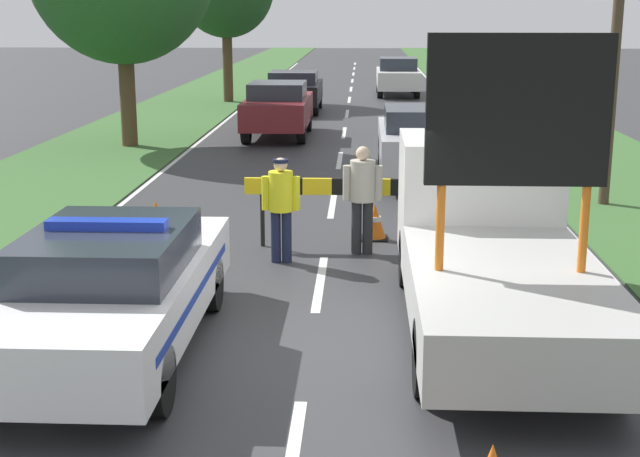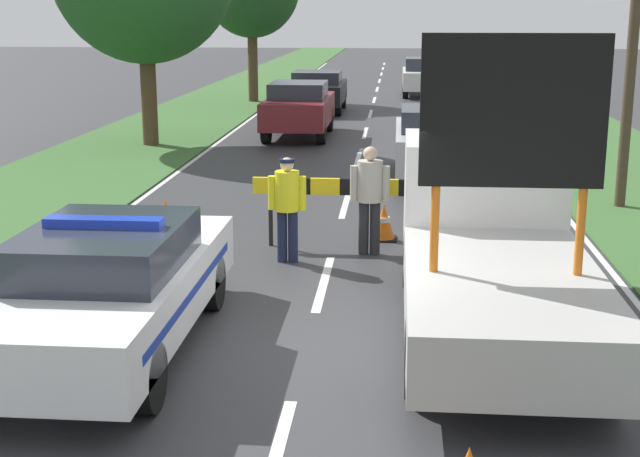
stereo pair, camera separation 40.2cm
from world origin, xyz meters
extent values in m
plane|color=#333335|center=(0.00, 0.00, 0.00)|extent=(160.00, 160.00, 0.00)
cube|color=silver|center=(0.00, 2.39, 0.00)|extent=(0.12, 2.57, 0.01)
cube|color=silver|center=(0.00, 7.54, 0.00)|extent=(0.12, 2.57, 0.01)
cube|color=silver|center=(0.00, 12.69, 0.00)|extent=(0.12, 2.57, 0.01)
cube|color=silver|center=(0.00, 17.84, 0.00)|extent=(0.12, 2.57, 0.01)
cube|color=silver|center=(0.00, 22.99, 0.00)|extent=(0.12, 2.57, 0.01)
cube|color=silver|center=(0.00, 28.14, 0.00)|extent=(0.12, 2.57, 0.01)
cube|color=silver|center=(0.00, 33.28, 0.00)|extent=(0.12, 2.57, 0.01)
cube|color=silver|center=(0.00, 38.43, 0.00)|extent=(0.12, 2.57, 0.01)
cube|color=silver|center=(0.00, 43.58, 0.00)|extent=(0.12, 2.57, 0.01)
cube|color=silver|center=(0.00, 48.73, 0.00)|extent=(0.12, 2.57, 0.01)
cube|color=silver|center=(0.00, 53.88, 0.00)|extent=(0.12, 2.57, 0.01)
cube|color=silver|center=(-4.08, 19.99, 0.00)|extent=(0.10, 68.67, 0.01)
cube|color=silver|center=(4.08, 19.99, 0.00)|extent=(0.10, 68.67, 0.01)
cube|color=#38602D|center=(-6.29, 20.00, 0.01)|extent=(4.22, 120.00, 0.03)
cube|color=#38602D|center=(6.29, 20.00, 0.01)|extent=(4.22, 120.00, 0.03)
cube|color=white|center=(-2.09, -0.31, 0.66)|extent=(1.79, 4.79, 0.65)
cube|color=#282D38|center=(-2.09, -0.46, 1.21)|extent=(1.57, 2.20, 0.45)
cylinder|color=black|center=(-2.87, 1.17, 0.34)|extent=(0.24, 0.67, 0.67)
cylinder|color=black|center=(-1.32, 1.17, 0.34)|extent=(0.24, 0.67, 0.67)
cylinder|color=black|center=(-1.32, -1.80, 0.34)|extent=(0.24, 0.67, 0.67)
cube|color=#1E38C6|center=(-2.09, -0.46, 1.49)|extent=(1.25, 0.24, 0.10)
cube|color=#193399|center=(-2.09, -0.31, 0.70)|extent=(1.80, 3.92, 0.10)
cube|color=black|center=(-2.09, 2.12, 0.60)|extent=(0.98, 0.08, 0.39)
cube|color=white|center=(2.09, 2.33, 1.21)|extent=(2.01, 1.76, 1.66)
cube|color=#232833|center=(2.09, 3.19, 1.51)|extent=(1.71, 0.04, 0.73)
cube|color=#B2B2AD|center=(2.09, -0.48, 0.72)|extent=(2.01, 3.84, 0.66)
cylinder|color=#D16619|center=(1.37, -0.48, 1.50)|extent=(0.09, 0.09, 0.90)
cylinder|color=#D16619|center=(2.82, -0.48, 1.50)|extent=(0.09, 0.09, 0.90)
cube|color=black|center=(2.09, -0.48, 2.70)|extent=(1.82, 0.12, 1.50)
cylinder|color=black|center=(1.21, 2.33, 0.39)|extent=(0.24, 0.77, 0.77)
cylinder|color=black|center=(2.98, 2.33, 0.39)|extent=(0.24, 0.77, 0.77)
cylinder|color=black|center=(1.21, -1.24, 0.39)|extent=(0.24, 0.77, 0.77)
cylinder|color=black|center=(2.98, -1.24, 0.39)|extent=(0.24, 0.77, 0.77)
cylinder|color=black|center=(-1.01, 4.31, 0.42)|extent=(0.07, 0.07, 0.85)
cylinder|color=black|center=(1.19, 4.31, 0.42)|extent=(0.07, 0.07, 0.85)
cube|color=yellow|center=(-1.05, 4.31, 0.98)|extent=(0.46, 0.08, 0.26)
cube|color=black|center=(-0.59, 4.31, 0.98)|extent=(0.46, 0.08, 0.26)
cube|color=yellow|center=(-0.14, 4.31, 0.98)|extent=(0.46, 0.08, 0.26)
cube|color=black|center=(0.32, 4.31, 0.98)|extent=(0.46, 0.08, 0.26)
cube|color=yellow|center=(0.78, 4.31, 0.98)|extent=(0.46, 0.08, 0.26)
cube|color=black|center=(1.24, 4.31, 0.98)|extent=(0.46, 0.08, 0.26)
cylinder|color=#191E38|center=(-0.71, 3.39, 0.39)|extent=(0.15, 0.15, 0.78)
cylinder|color=#191E38|center=(-0.54, 3.39, 0.39)|extent=(0.15, 0.15, 0.78)
cylinder|color=yellow|center=(-0.62, 3.39, 1.08)|extent=(0.36, 0.36, 0.59)
cylinder|color=yellow|center=(-0.85, 3.39, 1.05)|extent=(0.12, 0.12, 0.50)
cylinder|color=yellow|center=(-0.40, 3.39, 1.05)|extent=(0.12, 0.12, 0.50)
sphere|color=beige|center=(-0.62, 3.39, 1.47)|extent=(0.20, 0.20, 0.20)
cylinder|color=#141933|center=(-0.62, 3.39, 1.53)|extent=(0.23, 0.23, 0.05)
cylinder|color=#232326|center=(0.49, 3.92, 0.42)|extent=(0.16, 0.16, 0.83)
cylinder|color=#232326|center=(0.66, 3.92, 0.42)|extent=(0.16, 0.16, 0.83)
cylinder|color=#B2AD9E|center=(0.57, 3.92, 1.14)|extent=(0.38, 0.38, 0.62)
cylinder|color=#B2AD9E|center=(0.33, 3.92, 1.11)|extent=(0.12, 0.12, 0.53)
cylinder|color=#B2AD9E|center=(0.81, 3.92, 1.11)|extent=(0.12, 0.12, 0.53)
sphere|color=beige|center=(0.57, 3.92, 1.56)|extent=(0.22, 0.22, 0.22)
cube|color=black|center=(0.78, 4.84, 0.01)|extent=(0.43, 0.43, 0.03)
cone|color=orange|center=(0.78, 4.84, 0.31)|extent=(0.37, 0.37, 0.57)
cylinder|color=white|center=(0.78, 4.84, 0.34)|extent=(0.21, 0.21, 0.08)
cube|color=black|center=(-2.74, 4.43, 0.01)|extent=(0.51, 0.51, 0.03)
cone|color=orange|center=(-2.74, 4.43, 0.36)|extent=(0.43, 0.43, 0.67)
cylinder|color=white|center=(-2.74, 4.43, 0.40)|extent=(0.24, 0.24, 0.09)
cube|color=#B2B2B7|center=(1.86, 10.28, 0.74)|extent=(1.82, 4.27, 0.78)
cube|color=#282D38|center=(1.86, 10.15, 1.36)|extent=(1.60, 1.97, 0.47)
cylinder|color=black|center=(1.07, 11.61, 0.35)|extent=(0.24, 0.69, 0.69)
cylinder|color=black|center=(2.65, 11.61, 0.35)|extent=(0.24, 0.69, 0.69)
cylinder|color=black|center=(1.07, 8.96, 0.35)|extent=(0.24, 0.69, 0.69)
cylinder|color=black|center=(2.65, 8.96, 0.35)|extent=(0.24, 0.69, 0.69)
cube|color=maroon|center=(-1.92, 16.79, 0.78)|extent=(1.80, 4.42, 0.76)
cube|color=#282D38|center=(-1.92, 16.66, 1.39)|extent=(1.58, 2.03, 0.46)
cylinder|color=black|center=(-2.70, 18.16, 0.40)|extent=(0.24, 0.80, 0.80)
cylinder|color=black|center=(-1.14, 18.16, 0.40)|extent=(0.24, 0.80, 0.80)
cylinder|color=black|center=(-2.70, 15.42, 0.40)|extent=(0.24, 0.80, 0.80)
cylinder|color=black|center=(-1.14, 15.42, 0.40)|extent=(0.24, 0.80, 0.80)
cube|color=black|center=(-1.97, 23.60, 0.71)|extent=(1.93, 4.23, 0.70)
cube|color=#282D38|center=(-1.97, 23.47, 1.27)|extent=(1.70, 1.95, 0.43)
cylinder|color=black|center=(-2.82, 24.91, 0.36)|extent=(0.24, 0.72, 0.72)
cylinder|color=black|center=(-1.13, 24.91, 0.36)|extent=(0.24, 0.72, 0.72)
cylinder|color=black|center=(-2.82, 22.28, 0.36)|extent=(0.24, 0.72, 0.72)
cylinder|color=black|center=(-1.13, 22.28, 0.36)|extent=(0.24, 0.72, 0.72)
cube|color=silver|center=(2.08, 30.26, 0.73)|extent=(1.79, 4.45, 0.76)
cube|color=#282D38|center=(2.08, 30.13, 1.38)|extent=(1.58, 2.05, 0.53)
cylinder|color=black|center=(1.30, 31.64, 0.36)|extent=(0.24, 0.71, 0.71)
cylinder|color=black|center=(2.86, 31.64, 0.36)|extent=(0.24, 0.71, 0.71)
cylinder|color=black|center=(1.30, 28.88, 0.36)|extent=(0.24, 0.71, 0.71)
cylinder|color=black|center=(2.86, 28.88, 0.36)|extent=(0.24, 0.71, 0.71)
cylinder|color=#4C3823|center=(-4.91, 26.93, 1.57)|extent=(0.40, 0.40, 3.13)
cylinder|color=#4C3823|center=(-5.83, 14.73, 1.49)|extent=(0.43, 0.43, 2.97)
cylinder|color=#473828|center=(5.22, 7.67, 3.33)|extent=(0.20, 0.20, 6.66)
camera|label=1|loc=(0.56, -9.35, 3.66)|focal=50.00mm
camera|label=2|loc=(0.96, -9.33, 3.66)|focal=50.00mm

